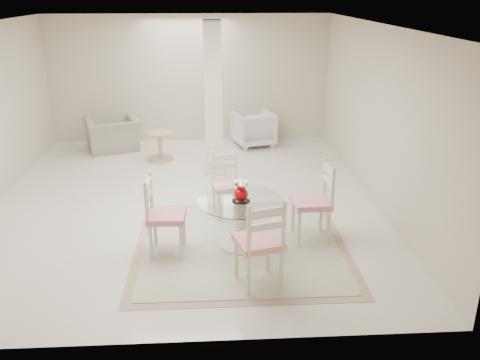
{
  "coord_description": "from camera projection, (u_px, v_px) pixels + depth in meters",
  "views": [
    {
      "loc": [
        0.44,
        -7.54,
        3.18
      ],
      "look_at": [
        0.81,
        -1.38,
        0.85
      ],
      "focal_mm": 38.0,
      "sensor_mm": 36.0,
      "label": 1
    }
  ],
  "objects": [
    {
      "name": "recliner_taupe",
      "position": [
        113.0,
        134.0,
        10.56
      ],
      "size": [
        1.28,
        1.2,
        0.68
      ],
      "primitive_type": "imported",
      "rotation": [
        0.0,
        0.0,
        3.48
      ],
      "color": "gray",
      "rests_on": "ground"
    },
    {
      "name": "dining_chair_west",
      "position": [
        160.0,
        210.0,
        6.31
      ],
      "size": [
        0.48,
        0.48,
        1.15
      ],
      "rotation": [
        0.0,
        0.0,
        1.53
      ],
      "color": "beige",
      "rests_on": "ground"
    },
    {
      "name": "ground",
      "position": [
        184.0,
        200.0,
        8.14
      ],
      "size": [
        7.0,
        7.0,
        0.0
      ],
      "primitive_type": "plane",
      "color": "white",
      "rests_on": "ground"
    },
    {
      "name": "dining_chair_north",
      "position": [
        226.0,
        179.0,
        7.44
      ],
      "size": [
        0.5,
        0.5,
        1.06
      ],
      "rotation": [
        0.0,
        0.0,
        0.2
      ],
      "color": "beige",
      "rests_on": "ground"
    },
    {
      "name": "room_shell",
      "position": [
        180.0,
        84.0,
        7.48
      ],
      "size": [
        6.02,
        7.02,
        2.71
      ],
      "color": "beige",
      "rests_on": "ground"
    },
    {
      "name": "dining_chair_south",
      "position": [
        261.0,
        237.0,
        5.54
      ],
      "size": [
        0.6,
        0.6,
        1.21
      ],
      "rotation": [
        0.0,
        0.0,
        3.42
      ],
      "color": "beige",
      "rests_on": "ground"
    },
    {
      "name": "red_vase",
      "position": [
        241.0,
        191.0,
        6.43
      ],
      "size": [
        0.21,
        0.2,
        0.28
      ],
      "color": "#A4050A",
      "rests_on": "dining_table"
    },
    {
      "name": "dining_table",
      "position": [
        241.0,
        223.0,
        6.59
      ],
      "size": [
        1.12,
        1.12,
        0.64
      ],
      "rotation": [
        0.0,
        0.0,
        0.15
      ],
      "color": "beige",
      "rests_on": "ground"
    },
    {
      "name": "armchair_white",
      "position": [
        254.0,
        129.0,
        10.87
      ],
      "size": [
        0.97,
        0.99,
        0.73
      ],
      "primitive_type": "imported",
      "rotation": [
        0.0,
        0.0,
        3.42
      ],
      "color": "silver",
      "rests_on": "ground"
    },
    {
      "name": "side_table",
      "position": [
        160.0,
        147.0,
        10.0
      ],
      "size": [
        0.53,
        0.53,
        0.55
      ],
      "color": "tan",
      "rests_on": "ground"
    },
    {
      "name": "dining_chair_east",
      "position": [
        317.0,
        196.0,
        6.67
      ],
      "size": [
        0.5,
        0.5,
        1.19
      ],
      "rotation": [
        0.0,
        0.0,
        -1.53
      ],
      "color": "beige",
      "rests_on": "ground"
    },
    {
      "name": "area_rug",
      "position": [
        241.0,
        245.0,
        6.7
      ],
      "size": [
        2.77,
        2.77,
        0.02
      ],
      "color": "tan",
      "rests_on": "ground"
    },
    {
      "name": "column",
      "position": [
        213.0,
        100.0,
        8.9
      ],
      "size": [
        0.3,
        0.3,
        2.7
      ],
      "primitive_type": "cube",
      "color": "beige",
      "rests_on": "ground"
    }
  ]
}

